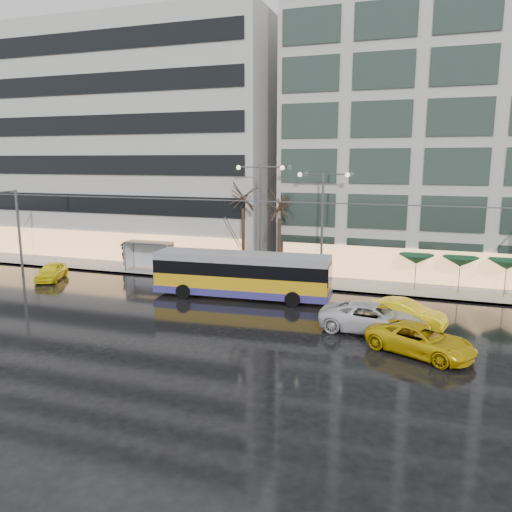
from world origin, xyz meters
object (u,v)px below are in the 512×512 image
at_px(trolleybus, 242,276).
at_px(taxi_a, 51,271).
at_px(street_lamp_near, 260,206).
at_px(bus_shelter, 146,249).

height_order(trolleybus, taxi_a, trolleybus).
relative_size(street_lamp_near, taxi_a, 2.20).
bearing_deg(trolleybus, street_lamp_near, 94.60).
distance_m(bus_shelter, street_lamp_near, 11.14).
distance_m(trolleybus, street_lamp_near, 7.04).
bearing_deg(taxi_a, street_lamp_near, -2.98).
height_order(trolleybus, bus_shelter, trolleybus).
xyz_separation_m(trolleybus, street_lamp_near, (-0.44, 5.45, 4.43)).
xyz_separation_m(street_lamp_near, taxi_a, (-16.06, -5.39, -5.29)).
bearing_deg(street_lamp_near, bus_shelter, -179.37).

